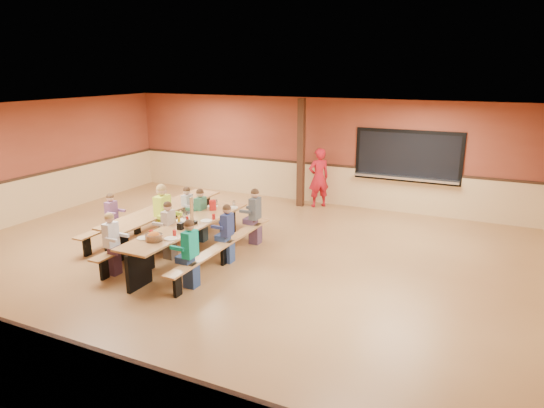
% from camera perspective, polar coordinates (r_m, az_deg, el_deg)
% --- Properties ---
extents(ground, '(12.00, 12.00, 0.00)m').
position_cam_1_polar(ground, '(10.03, -5.19, -6.51)').
color(ground, brown).
rests_on(ground, ground).
extents(room_envelope, '(12.04, 10.04, 3.02)m').
position_cam_1_polar(room_envelope, '(9.79, -5.29, -2.76)').
color(room_envelope, brown).
rests_on(room_envelope, ground).
extents(kitchen_pass_through, '(2.78, 0.28, 1.38)m').
position_cam_1_polar(kitchen_pass_through, '(13.31, 15.65, 5.19)').
color(kitchen_pass_through, black).
rests_on(kitchen_pass_through, ground).
extents(structural_post, '(0.18, 0.18, 3.00)m').
position_cam_1_polar(structural_post, '(13.52, 3.43, 5.94)').
color(structural_post, '#331C11').
rests_on(structural_post, ground).
extents(cafeteria_table_main, '(1.91, 3.70, 0.74)m').
position_cam_1_polar(cafeteria_table_main, '(10.03, -9.76, -3.46)').
color(cafeteria_table_main, '#A57341').
rests_on(cafeteria_table_main, ground).
extents(cafeteria_table_second, '(1.91, 3.70, 0.74)m').
position_cam_1_polar(cafeteria_table_second, '(11.26, -12.53, -1.48)').
color(cafeteria_table_second, '#A57341').
rests_on(cafeteria_table_second, ground).
extents(seated_child_white_left, '(0.36, 0.30, 1.20)m').
position_cam_1_polar(seated_child_white_left, '(9.57, -18.34, -4.54)').
color(seated_child_white_left, white).
rests_on(seated_child_white_left, ground).
extents(seated_adult_yellow, '(0.46, 0.38, 1.40)m').
position_cam_1_polar(seated_adult_yellow, '(10.64, -12.70, -1.52)').
color(seated_adult_yellow, '#D6FD3C').
rests_on(seated_adult_yellow, ground).
extents(seated_child_grey_left, '(0.34, 0.28, 1.15)m').
position_cam_1_polar(seated_child_grey_left, '(11.36, -9.90, -0.92)').
color(seated_child_grey_left, '#B5B5B5').
rests_on(seated_child_grey_left, ground).
extents(seated_child_teal_right, '(0.38, 0.31, 1.23)m').
position_cam_1_polar(seated_child_teal_right, '(8.68, -9.58, -5.86)').
color(seated_child_teal_right, '#0E9881').
rests_on(seated_child_teal_right, ground).
extents(seated_child_navy_right, '(0.36, 0.29, 1.19)m').
position_cam_1_polar(seated_child_navy_right, '(9.70, -5.26, -3.54)').
color(seated_child_navy_right, navy).
rests_on(seated_child_navy_right, ground).
extents(seated_child_char_right, '(0.38, 0.31, 1.24)m').
position_cam_1_polar(seated_child_char_right, '(10.69, -2.00, -1.52)').
color(seated_child_char_right, '#45494D').
rests_on(seated_child_char_right, ground).
extents(seated_child_purple_sec, '(0.34, 0.28, 1.14)m').
position_cam_1_polar(seated_child_purple_sec, '(11.22, -18.30, -1.74)').
color(seated_child_purple_sec, '#774A77').
rests_on(seated_child_purple_sec, ground).
extents(seated_child_green_sec, '(0.36, 0.30, 1.19)m').
position_cam_1_polar(seated_child_green_sec, '(10.96, -8.37, -1.35)').
color(seated_child_green_sec, '#316F51').
rests_on(seated_child_green_sec, ground).
extents(seated_child_tan_sec, '(0.36, 0.29, 1.19)m').
position_cam_1_polar(seated_child_tan_sec, '(10.07, -12.03, -3.09)').
color(seated_child_tan_sec, '#B8A593').
rests_on(seated_child_tan_sec, ground).
extents(standing_woman, '(0.72, 0.71, 1.67)m').
position_cam_1_polar(standing_woman, '(13.62, 5.52, 3.11)').
color(standing_woman, red).
rests_on(standing_woman, ground).
extents(punch_pitcher, '(0.16, 0.16, 0.22)m').
position_cam_1_polar(punch_pitcher, '(10.82, -6.99, -0.13)').
color(punch_pitcher, red).
rests_on(punch_pitcher, cafeteria_table_main).
extents(chip_bowl, '(0.32, 0.32, 0.15)m').
position_cam_1_polar(chip_bowl, '(9.10, -13.74, -3.76)').
color(chip_bowl, orange).
rests_on(chip_bowl, cafeteria_table_main).
extents(napkin_dispenser, '(0.10, 0.14, 0.13)m').
position_cam_1_polar(napkin_dispenser, '(9.63, -10.66, -2.56)').
color(napkin_dispenser, black).
rests_on(napkin_dispenser, cafeteria_table_main).
extents(condiment_mustard, '(0.06, 0.06, 0.17)m').
position_cam_1_polar(condiment_mustard, '(9.96, -10.88, -1.85)').
color(condiment_mustard, yellow).
rests_on(condiment_mustard, cafeteria_table_main).
extents(condiment_ketchup, '(0.06, 0.06, 0.17)m').
position_cam_1_polar(condiment_ketchup, '(9.91, -9.93, -1.87)').
color(condiment_ketchup, '#B2140F').
rests_on(condiment_ketchup, cafeteria_table_main).
extents(table_paddle, '(0.16, 0.16, 0.56)m').
position_cam_1_polar(table_paddle, '(9.88, -9.39, -1.59)').
color(table_paddle, black).
rests_on(table_paddle, cafeteria_table_main).
extents(place_settings, '(0.65, 3.30, 0.11)m').
position_cam_1_polar(place_settings, '(9.95, -9.83, -1.99)').
color(place_settings, beige).
rests_on(place_settings, cafeteria_table_main).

